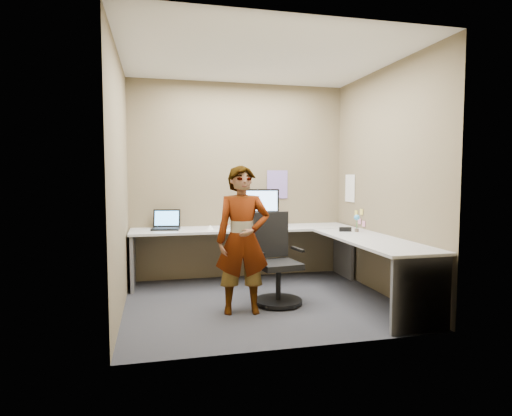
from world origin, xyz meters
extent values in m
plane|color=#25252A|center=(0.00, 0.00, 0.00)|extent=(3.00, 3.00, 0.00)
plane|color=brown|center=(0.00, 1.30, 1.35)|extent=(3.00, 0.00, 3.00)
plane|color=brown|center=(1.50, 0.00, 1.35)|extent=(0.00, 2.70, 2.70)
plane|color=brown|center=(-1.50, 0.00, 1.35)|extent=(0.00, 2.70, 2.70)
plane|color=white|center=(0.00, 0.00, 2.70)|extent=(3.00, 3.00, 0.00)
cube|color=#AFAFAF|center=(0.00, 0.98, 0.71)|extent=(2.96, 0.65, 0.03)
cube|color=#AFAFAF|center=(1.18, -0.32, 0.71)|extent=(0.65, 1.91, 0.03)
cube|color=#59595B|center=(-1.44, 0.98, 0.35)|extent=(0.04, 0.60, 0.70)
cube|color=#59595B|center=(1.44, 0.98, 0.35)|extent=(0.04, 0.60, 0.70)
cube|color=#59595B|center=(1.18, -1.24, 0.35)|extent=(0.60, 0.04, 0.70)
cube|color=red|center=(0.25, 1.01, 0.76)|extent=(0.34, 0.27, 0.06)
cube|color=black|center=(0.25, 1.01, 0.80)|extent=(0.22, 0.18, 0.01)
cube|color=black|center=(0.25, 1.03, 0.86)|extent=(0.06, 0.05, 0.12)
cube|color=black|center=(0.25, 1.03, 1.08)|extent=(0.48, 0.12, 0.32)
cube|color=#80ACDD|center=(0.25, 1.01, 1.08)|extent=(0.42, 0.09, 0.27)
cube|color=black|center=(-1.03, 1.02, 0.74)|extent=(0.39, 0.31, 0.02)
cube|color=black|center=(-1.01, 1.14, 0.87)|extent=(0.36, 0.13, 0.23)
cube|color=#4DA3F5|center=(-1.01, 1.14, 0.87)|extent=(0.31, 0.10, 0.19)
cube|color=#B7B7BC|center=(-0.24, 0.96, 0.75)|extent=(0.12, 0.08, 0.04)
sphere|color=red|center=(-0.24, 0.95, 0.78)|extent=(0.04, 0.04, 0.04)
cone|color=white|center=(-0.47, 0.89, 0.76)|extent=(0.10, 0.10, 0.06)
cube|color=black|center=(1.15, 0.31, 0.76)|extent=(0.16, 0.07, 0.05)
cylinder|color=brown|center=(1.28, 0.25, 0.75)|extent=(0.05, 0.05, 0.04)
cylinder|color=#338C3F|center=(1.28, 0.25, 0.84)|extent=(0.01, 0.01, 0.14)
sphere|color=#43A6EF|center=(1.28, 0.25, 0.91)|extent=(0.07, 0.07, 0.07)
cube|color=#846BB7|center=(0.55, 1.29, 1.30)|extent=(0.30, 0.01, 0.40)
cube|color=white|center=(1.49, 0.90, 1.25)|extent=(0.01, 0.28, 0.38)
cube|color=#F2E059|center=(1.49, 0.55, 0.95)|extent=(0.01, 0.07, 0.07)
cube|color=pink|center=(1.49, 0.60, 0.82)|extent=(0.01, 0.07, 0.07)
cube|color=pink|center=(1.49, 0.48, 0.80)|extent=(0.01, 0.07, 0.07)
cube|color=#F2E059|center=(1.49, 0.70, 0.92)|extent=(0.01, 0.07, 0.07)
cylinder|color=black|center=(0.16, -0.11, 0.04)|extent=(0.53, 0.53, 0.04)
cylinder|color=black|center=(0.16, -0.11, 0.25)|extent=(0.06, 0.06, 0.38)
cube|color=black|center=(0.16, -0.11, 0.44)|extent=(0.49, 0.49, 0.07)
cube|color=black|center=(0.13, 0.09, 0.76)|extent=(0.42, 0.10, 0.52)
cube|color=black|center=(-0.07, -0.15, 0.60)|extent=(0.08, 0.29, 0.03)
cube|color=black|center=(0.39, -0.08, 0.60)|extent=(0.08, 0.29, 0.03)
imported|color=#999399|center=(-0.28, -0.29, 0.77)|extent=(0.59, 0.42, 1.53)
camera|label=1|loc=(-1.15, -4.58, 1.43)|focal=30.00mm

